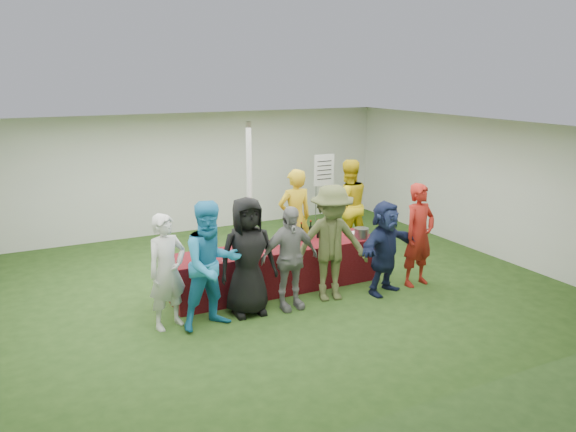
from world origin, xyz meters
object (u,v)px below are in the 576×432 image
customer_3 (289,258)px  customer_5 (385,248)px  staff_pourer (295,218)px  customer_6 (419,235)px  wine_list_sign (324,176)px  customer_0 (167,272)px  customer_1 (212,265)px  serving_table (277,268)px  customer_2 (248,256)px  dump_bucket (361,233)px  customer_4 (331,243)px  staff_back (348,205)px

customer_3 → customer_5: 1.69m
staff_pourer → customer_6: size_ratio=1.05×
wine_list_sign → customer_6: size_ratio=1.02×
wine_list_sign → customer_0: (-4.45, -3.27, -0.48)m
wine_list_sign → customer_1: 5.26m
serving_table → staff_pourer: bearing=49.0°
customer_2 → dump_bucket: bearing=14.8°
customer_5 → customer_6: (0.73, 0.05, 0.11)m
dump_bucket → customer_2: bearing=-168.6°
staff_pourer → customer_1: bearing=38.6°
wine_list_sign → staff_pourer: (-1.62, -1.72, -0.39)m
customer_4 → customer_0: bearing=-170.8°
staff_pourer → customer_6: (1.43, -1.82, -0.04)m
staff_pourer → customer_6: 2.31m
staff_back → customer_4: 2.70m
staff_pourer → customer_1: size_ratio=1.00×
serving_table → wine_list_sign: size_ratio=2.00×
staff_pourer → customer_5: 2.00m
customer_0 → customer_4: size_ratio=0.89×
dump_bucket → wine_list_sign: 3.05m
customer_0 → customer_3: bearing=-24.6°
serving_table → wine_list_sign: bearing=47.5°
serving_table → customer_2: (-0.82, -0.69, 0.53)m
customer_0 → wine_list_sign: bearing=17.5°
staff_back → customer_6: size_ratio=1.06×
staff_back → customer_4: staff_back is taller
customer_0 → customer_6: size_ratio=0.94×
customer_4 → customer_6: size_ratio=1.06×
wine_list_sign → staff_back: 1.37m
customer_3 → customer_1: bearing=-176.9°
staff_pourer → customer_4: bearing=82.0°
serving_table → customer_1: 1.78m
customer_0 → customer_5: customer_0 is taller
dump_bucket → staff_back: staff_back is taller
serving_table → customer_3: size_ratio=2.22×
customer_0 → staff_pourer: bearing=9.9°
staff_back → customer_1: size_ratio=1.01×
dump_bucket → customer_4: bearing=-149.6°
staff_back → dump_bucket: bearing=75.2°
customer_5 → customer_4: bearing=152.6°
customer_1 → customer_4: bearing=-4.3°
customer_1 → customer_3: 1.27m
customer_6 → wine_list_sign: bearing=78.9°
customer_0 → customer_2: customer_2 is taller
serving_table → staff_back: 2.68m
wine_list_sign → customer_6: 3.57m
dump_bucket → customer_0: bearing=-173.6°
serving_table → customer_2: bearing=-139.8°
staff_back → customer_2: (-3.06, -2.05, -0.03)m
customer_0 → customer_3: customer_0 is taller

